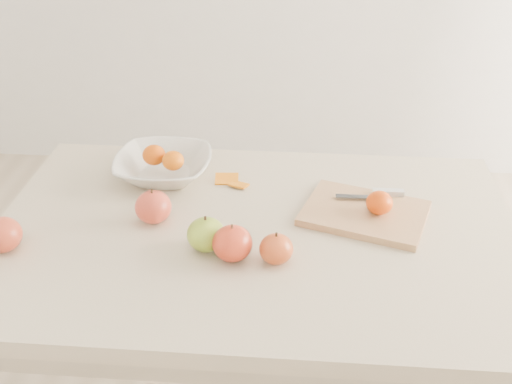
{
  "coord_description": "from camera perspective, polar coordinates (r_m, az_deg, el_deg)",
  "views": [
    {
      "loc": [
        0.11,
        -1.22,
        1.56
      ],
      "look_at": [
        0.0,
        0.05,
        0.82
      ],
      "focal_mm": 45.0,
      "sensor_mm": 36.0,
      "label": 1
    }
  ],
  "objects": [
    {
      "name": "table",
      "position": [
        1.52,
        -0.16,
        -6.46
      ],
      "size": [
        1.2,
        0.8,
        0.75
      ],
      "color": "beige",
      "rests_on": "ground"
    },
    {
      "name": "cutting_board",
      "position": [
        1.53,
        9.63,
        -1.87
      ],
      "size": [
        0.33,
        0.28,
        0.02
      ],
      "primitive_type": "cube",
      "rotation": [
        0.0,
        0.0,
        -0.31
      ],
      "color": "tan",
      "rests_on": "table"
    },
    {
      "name": "board_tangerine",
      "position": [
        1.5,
        10.91,
        -0.94
      ],
      "size": [
        0.06,
        0.06,
        0.05
      ],
      "primitive_type": "ellipsoid",
      "color": "#D34707",
      "rests_on": "cutting_board"
    },
    {
      "name": "fruit_bowl",
      "position": [
        1.68,
        -8.23,
        2.23
      ],
      "size": [
        0.25,
        0.25,
        0.06
      ],
      "primitive_type": "imported",
      "color": "silver",
      "rests_on": "table"
    },
    {
      "name": "bowl_tangerine_near",
      "position": [
        1.68,
        -9.06,
        3.28
      ],
      "size": [
        0.06,
        0.06,
        0.05
      ],
      "primitive_type": "ellipsoid",
      "color": "#D45707",
      "rests_on": "fruit_bowl"
    },
    {
      "name": "bowl_tangerine_far",
      "position": [
        1.65,
        -7.38,
        2.79
      ],
      "size": [
        0.06,
        0.06,
        0.05
      ],
      "primitive_type": "ellipsoid",
      "color": "orange",
      "rests_on": "fruit_bowl"
    },
    {
      "name": "orange_peel_a",
      "position": [
        1.66,
        -2.61,
        1.04
      ],
      "size": [
        0.06,
        0.05,
        0.01
      ],
      "primitive_type": "cube",
      "rotation": [
        0.21,
        0.0,
        0.09
      ],
      "color": "orange",
      "rests_on": "table"
    },
    {
      "name": "orange_peel_b",
      "position": [
        1.63,
        -1.54,
        0.58
      ],
      "size": [
        0.05,
        0.05,
        0.01
      ],
      "primitive_type": "cube",
      "rotation": [
        -0.14,
        0.0,
        -0.36
      ],
      "color": "orange",
      "rests_on": "table"
    },
    {
      "name": "paring_knife",
      "position": [
        1.58,
        11.2,
        -0.1
      ],
      "size": [
        0.17,
        0.04,
        0.01
      ],
      "color": "silver",
      "rests_on": "cutting_board"
    },
    {
      "name": "apple_green",
      "position": [
        1.38,
        -4.46,
        -3.78
      ],
      "size": [
        0.08,
        0.08,
        0.08
      ],
      "primitive_type": "ellipsoid",
      "color": "olive",
      "rests_on": "table"
    },
    {
      "name": "apple_red_b",
      "position": [
        1.49,
        -9.13,
        -1.33
      ],
      "size": [
        0.08,
        0.08,
        0.08
      ],
      "primitive_type": "ellipsoid",
      "color": "maroon",
      "rests_on": "table"
    },
    {
      "name": "apple_red_d",
      "position": [
        1.48,
        -21.64,
        -3.55
      ],
      "size": [
        0.08,
        0.08,
        0.08
      ],
      "primitive_type": "ellipsoid",
      "color": "maroon",
      "rests_on": "table"
    },
    {
      "name": "apple_red_c",
      "position": [
        1.35,
        1.81,
        -5.07
      ],
      "size": [
        0.07,
        0.07,
        0.06
      ],
      "primitive_type": "ellipsoid",
      "color": "maroon",
      "rests_on": "table"
    },
    {
      "name": "apple_red_e",
      "position": [
        1.35,
        -2.12,
        -4.58
      ],
      "size": [
        0.09,
        0.09,
        0.08
      ],
      "primitive_type": "ellipsoid",
      "color": "#A40A08",
      "rests_on": "table"
    }
  ]
}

